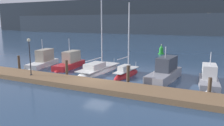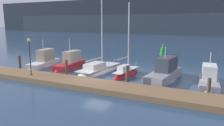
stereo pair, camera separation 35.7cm
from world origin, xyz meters
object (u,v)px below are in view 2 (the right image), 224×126
object	(u,v)px
motorboat_berth_2	(70,64)
dock_lamppost	(30,50)
motorboat_berth_6	(209,82)
channel_buoy	(163,51)
motorboat_berth_5	(164,76)
sailboat_berth_4	(126,74)
sailboat_berth_3	(99,70)
motorboat_berth_1	(44,63)

from	to	relation	value
motorboat_berth_2	dock_lamppost	world-z (taller)	dock_lamppost
motorboat_berth_6	channel_buoy	distance (m)	19.42
motorboat_berth_2	channel_buoy	bearing A→B (deg)	64.78
motorboat_berth_2	channel_buoy	size ratio (longest dim) A/B	3.41
motorboat_berth_5	dock_lamppost	xyz separation A→B (m)	(-12.12, -5.47, 2.46)
motorboat_berth_5	motorboat_berth_6	size ratio (longest dim) A/B	1.31
sailboat_berth_4	channel_buoy	world-z (taller)	sailboat_berth_4
sailboat_berth_3	sailboat_berth_4	xyz separation A→B (m)	(3.65, -0.55, 0.04)
motorboat_berth_5	sailboat_berth_3	bearing A→B (deg)	176.09
channel_buoy	dock_lamppost	size ratio (longest dim) A/B	0.47
sailboat_berth_4	motorboat_berth_5	size ratio (longest dim) A/B	1.19
motorboat_berth_5	dock_lamppost	distance (m)	13.52
motorboat_berth_1	sailboat_berth_4	world-z (taller)	sailboat_berth_4
sailboat_berth_4	dock_lamppost	xyz separation A→B (m)	(-8.08, -5.45, 2.76)
motorboat_berth_1	channel_buoy	world-z (taller)	motorboat_berth_1
sailboat_berth_3	channel_buoy	world-z (taller)	sailboat_berth_3
motorboat_berth_1	motorboat_berth_6	world-z (taller)	motorboat_berth_1
sailboat_berth_4	dock_lamppost	world-z (taller)	sailboat_berth_4
channel_buoy	sailboat_berth_4	bearing A→B (deg)	-89.40
motorboat_berth_2	sailboat_berth_4	distance (m)	8.04
motorboat_berth_1	channel_buoy	size ratio (longest dim) A/B	3.58
motorboat_berth_2	motorboat_berth_5	size ratio (longest dim) A/B	0.85
motorboat_berth_5	motorboat_berth_6	bearing A→B (deg)	-1.50
sailboat_berth_3	sailboat_berth_4	size ratio (longest dim) A/B	1.24
sailboat_berth_4	dock_lamppost	bearing A→B (deg)	-146.00
dock_lamppost	motorboat_berth_1	bearing A→B (deg)	122.49
motorboat_berth_1	motorboat_berth_6	bearing A→B (deg)	-1.14
channel_buoy	motorboat_berth_6	bearing A→B (deg)	-64.84
dock_lamppost	motorboat_berth_6	bearing A→B (deg)	18.38
motorboat_berth_6	motorboat_berth_2	bearing A→B (deg)	176.42
motorboat_berth_5	sailboat_berth_4	bearing A→B (deg)	-179.68
motorboat_berth_2	sailboat_berth_4	bearing A→B (deg)	-6.59
sailboat_berth_3	dock_lamppost	size ratio (longest dim) A/B	2.80
motorboat_berth_2	motorboat_berth_6	world-z (taller)	motorboat_berth_2
motorboat_berth_2	motorboat_berth_5	world-z (taller)	motorboat_berth_2
motorboat_berth_2	dock_lamppost	xyz separation A→B (m)	(-0.09, -6.37, 2.52)
sailboat_berth_4	channel_buoy	bearing A→B (deg)	90.60
sailboat_berth_3	motorboat_berth_5	world-z (taller)	sailboat_berth_3
motorboat_berth_1	dock_lamppost	xyz separation A→B (m)	(3.67, -5.76, 2.50)
motorboat_berth_5	motorboat_berth_6	xyz separation A→B (m)	(4.03, -0.11, -0.18)
motorboat_berth_1	motorboat_berth_5	xyz separation A→B (m)	(15.79, -0.29, 0.04)
motorboat_berth_5	channel_buoy	size ratio (longest dim) A/B	4.01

